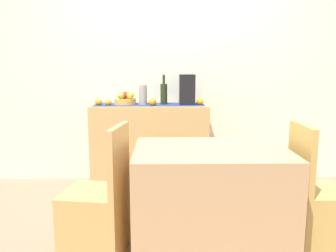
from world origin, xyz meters
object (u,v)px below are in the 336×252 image
(ceramic_vase, at_px, (143,95))
(fruit_bowl, at_px, (125,101))
(sideboard_console, at_px, (150,145))
(wine_bottle, at_px, (164,94))
(dining_table, at_px, (210,201))
(chair_near_window, at_px, (97,217))
(chair_by_corner, at_px, (321,215))
(coffee_maker, at_px, (187,90))

(ceramic_vase, bearing_deg, fruit_bowl, 180.00)
(sideboard_console, distance_m, fruit_bowl, 0.54)
(wine_bottle, distance_m, ceramic_vase, 0.22)
(wine_bottle, bearing_deg, ceramic_vase, 180.00)
(wine_bottle, xyz_separation_m, dining_table, (0.31, -1.42, -0.63))
(wine_bottle, distance_m, dining_table, 1.58)
(chair_near_window, xyz_separation_m, chair_by_corner, (1.55, 0.00, 0.00))
(dining_table, distance_m, chair_near_window, 0.78)
(coffee_maker, height_order, chair_by_corner, coffee_maker)
(fruit_bowl, xyz_separation_m, ceramic_vase, (0.19, 0.00, 0.07))
(fruit_bowl, xyz_separation_m, chair_by_corner, (1.49, -1.42, -0.65))
(fruit_bowl, bearing_deg, wine_bottle, -0.00)
(coffee_maker, relative_size, ceramic_vase, 1.53)
(sideboard_console, relative_size, ceramic_vase, 5.88)
(sideboard_console, relative_size, chair_by_corner, 1.36)
(wine_bottle, bearing_deg, coffee_maker, 0.00)
(sideboard_console, height_order, ceramic_vase, ceramic_vase)
(wine_bottle, height_order, ceramic_vase, wine_bottle)
(wine_bottle, distance_m, chair_by_corner, 1.93)
(fruit_bowl, bearing_deg, sideboard_console, 0.00)
(sideboard_console, bearing_deg, fruit_bowl, 180.00)
(sideboard_console, xyz_separation_m, chair_near_window, (-0.31, -1.42, -0.17))
(wine_bottle, bearing_deg, sideboard_console, 180.00)
(sideboard_console, distance_m, coffee_maker, 0.72)
(chair_near_window, bearing_deg, fruit_bowl, 87.67)
(chair_by_corner, bearing_deg, dining_table, -179.99)
(fruit_bowl, distance_m, dining_table, 1.68)
(dining_table, xyz_separation_m, chair_by_corner, (0.77, 0.00, -0.10))
(coffee_maker, bearing_deg, sideboard_console, 180.00)
(ceramic_vase, xyz_separation_m, chair_by_corner, (1.30, -1.42, -0.72))
(ceramic_vase, distance_m, chair_by_corner, 2.05)
(wine_bottle, relative_size, chair_by_corner, 0.35)
(fruit_bowl, relative_size, wine_bottle, 0.73)
(coffee_maker, distance_m, ceramic_vase, 0.47)
(coffee_maker, distance_m, chair_near_window, 1.76)
(fruit_bowl, relative_size, chair_near_window, 0.25)
(sideboard_console, bearing_deg, ceramic_vase, 180.00)
(sideboard_console, height_order, chair_by_corner, chair_by_corner)
(ceramic_vase, xyz_separation_m, chair_near_window, (-0.24, -1.42, -0.72))
(chair_near_window, bearing_deg, sideboard_console, 77.58)
(ceramic_vase, height_order, chair_by_corner, ceramic_vase)
(coffee_maker, height_order, dining_table, coffee_maker)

